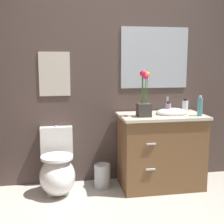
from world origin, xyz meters
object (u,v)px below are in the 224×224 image
at_px(flower_vase, 144,101).
at_px(toilet, 57,171).
at_px(wall_poster, 55,74).
at_px(wall_mirror, 155,58).
at_px(trash_bin, 102,176).
at_px(hand_wash_bottle, 200,106).
at_px(lotion_bottle, 168,109).
at_px(vanity_cabinet, 161,150).
at_px(soap_bottle, 185,107).

bearing_deg(flower_vase, toilet, 173.37).
distance_m(wall_poster, wall_mirror, 1.17).
height_order(trash_bin, wall_mirror, wall_mirror).
xyz_separation_m(hand_wash_bottle, trash_bin, (-1.03, 0.22, -0.80)).
bearing_deg(lotion_bottle, vanity_cabinet, 171.51).
bearing_deg(hand_wash_bottle, trash_bin, 167.90).
xyz_separation_m(trash_bin, wall_poster, (-0.50, 0.23, 1.13)).
distance_m(lotion_bottle, wall_mirror, 0.64).
height_order(trash_bin, wall_poster, wall_poster).
bearing_deg(vanity_cabinet, trash_bin, 174.27).
distance_m(vanity_cabinet, flower_vase, 0.62).
bearing_deg(soap_bottle, trash_bin, 176.00).
xyz_separation_m(soap_bottle, lotion_bottle, (-0.20, -0.01, -0.01)).
distance_m(flower_vase, lotion_bottle, 0.32).
bearing_deg(soap_bottle, vanity_cabinet, -179.76).
bearing_deg(wall_poster, toilet, -90.00).
height_order(toilet, hand_wash_bottle, hand_wash_bottle).
bearing_deg(wall_mirror, vanity_cabinet, -89.45).
xyz_separation_m(vanity_cabinet, hand_wash_bottle, (0.37, -0.15, 0.51)).
bearing_deg(wall_mirror, lotion_bottle, -77.06).
xyz_separation_m(lotion_bottle, trash_bin, (-0.73, 0.08, -0.76)).
height_order(flower_vase, hand_wash_bottle, flower_vase).
height_order(toilet, vanity_cabinet, vanity_cabinet).
relative_size(toilet, hand_wash_bottle, 3.10).
bearing_deg(lotion_bottle, hand_wash_bottle, -25.44).
bearing_deg(wall_poster, trash_bin, -24.62).
relative_size(lotion_bottle, wall_mirror, 0.18).
bearing_deg(vanity_cabinet, wall_mirror, 90.55).
distance_m(lotion_bottle, wall_poster, 1.32).
bearing_deg(wall_poster, lotion_bottle, -13.95).
height_order(vanity_cabinet, trash_bin, vanity_cabinet).
bearing_deg(toilet, hand_wash_bottle, -6.76).
bearing_deg(trash_bin, soap_bottle, -4.00).
xyz_separation_m(vanity_cabinet, flower_vase, (-0.23, -0.08, 0.57)).
relative_size(flower_vase, trash_bin, 1.81).
height_order(vanity_cabinet, flower_vase, flower_vase).
xyz_separation_m(wall_poster, wall_mirror, (1.15, 0.00, 0.18)).
bearing_deg(trash_bin, flower_vase, -18.96).
bearing_deg(wall_mirror, trash_bin, -160.87).
height_order(toilet, trash_bin, toilet).
relative_size(toilet, wall_mirror, 0.86).
xyz_separation_m(toilet, trash_bin, (0.50, 0.04, -0.11)).
bearing_deg(wall_poster, soap_bottle, -11.60).
distance_m(flower_vase, wall_mirror, 0.63).
distance_m(vanity_cabinet, trash_bin, 0.72).
distance_m(toilet, trash_bin, 0.51).
bearing_deg(flower_vase, vanity_cabinet, 19.44).
height_order(wall_poster, wall_mirror, wall_mirror).
bearing_deg(flower_vase, trash_bin, 161.04).
xyz_separation_m(lotion_bottle, wall_poster, (-1.22, 0.30, 0.38)).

